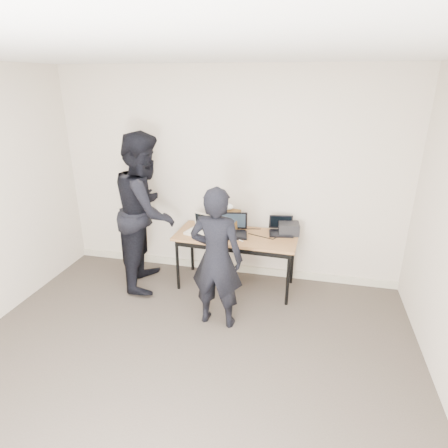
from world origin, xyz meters
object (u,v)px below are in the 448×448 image
(laptop_center, at_px, (233,230))
(person_typist, at_px, (216,259))
(laptop_beige, at_px, (200,229))
(laptop_right, at_px, (281,229))
(equipment_box, at_px, (289,228))
(leather_satchel, at_px, (226,218))
(desk, at_px, (236,240))
(person_observer, at_px, (146,211))

(laptop_center, relative_size, person_typist, 0.25)
(laptop_beige, height_order, laptop_right, laptop_beige)
(laptop_beige, xyz_separation_m, person_typist, (0.41, -0.77, 0.01))
(laptop_center, xyz_separation_m, equipment_box, (0.67, 0.16, 0.01))
(equipment_box, bearing_deg, laptop_beige, -168.69)
(laptop_right, relative_size, leather_satchel, 0.86)
(leather_satchel, height_order, person_typist, person_typist)
(person_typist, bearing_deg, laptop_right, -117.03)
(desk, relative_size, equipment_box, 6.15)
(equipment_box, xyz_separation_m, person_typist, (-0.68, -0.99, -0.01))
(laptop_beige, relative_size, equipment_box, 1.43)
(laptop_center, distance_m, person_typist, 0.82)
(laptop_center, bearing_deg, person_observer, 177.66)
(laptop_beige, bearing_deg, desk, 20.45)
(laptop_center, distance_m, laptop_right, 0.60)
(desk, height_order, person_observer, person_observer)
(laptop_beige, bearing_deg, leather_satchel, 59.47)
(desk, distance_m, equipment_box, 0.67)
(laptop_center, height_order, laptop_right, laptop_center)
(person_observer, bearing_deg, person_typist, -134.43)
(leather_satchel, bearing_deg, desk, -42.57)
(laptop_right, bearing_deg, person_observer, -177.86)
(laptop_right, relative_size, equipment_box, 1.33)
(laptop_beige, height_order, laptop_center, laptop_center)
(leather_satchel, xyz_separation_m, equipment_box, (0.81, -0.04, -0.06))
(desk, distance_m, person_typist, 0.80)
(desk, height_order, laptop_beige, laptop_beige)
(laptop_center, relative_size, person_observer, 0.20)
(laptop_center, distance_m, equipment_box, 0.69)
(laptop_beige, bearing_deg, person_typist, -44.69)
(laptop_beige, height_order, person_observer, person_observer)
(laptop_right, distance_m, leather_satchel, 0.72)
(person_observer, bearing_deg, laptop_center, -94.77)
(desk, bearing_deg, person_observer, -172.03)
(person_observer, bearing_deg, desk, -96.39)
(laptop_center, relative_size, laptop_right, 1.18)
(leather_satchel, relative_size, person_typist, 0.25)
(desk, xyz_separation_m, leather_satchel, (-0.18, 0.23, 0.19))
(laptop_center, xyz_separation_m, laptop_right, (0.57, 0.17, -0.01))
(leather_satchel, height_order, equipment_box, leather_satchel)
(desk, relative_size, person_typist, 0.98)
(person_typist, distance_m, person_observer, 1.29)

